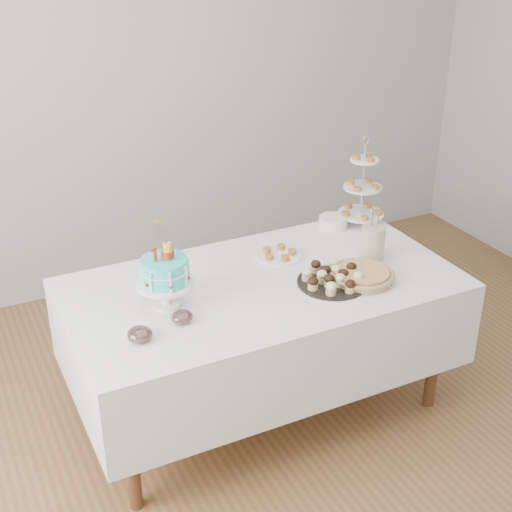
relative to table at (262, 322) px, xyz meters
name	(u,v)px	position (x,y,z in m)	size (l,w,h in m)	color
floor	(289,441)	(0.00, -0.30, -0.54)	(5.00, 5.00, 0.00)	brown
walls	(295,192)	(0.00, -0.30, 0.81)	(5.04, 4.04, 2.70)	#ADB0B2
table	(262,322)	(0.00, 0.00, 0.00)	(1.92, 1.02, 0.77)	silver
birthday_cake	(166,285)	(-0.50, -0.01, 0.34)	(0.27, 0.27, 0.41)	white
cupcake_tray	(333,277)	(0.30, -0.16, 0.27)	(0.34, 0.34, 0.08)	black
pie	(362,275)	(0.44, -0.20, 0.26)	(0.32, 0.32, 0.05)	tan
tiered_stand	(363,188)	(0.83, 0.39, 0.44)	(0.27, 0.27, 0.52)	silver
plate_stack	(333,222)	(0.65, 0.40, 0.26)	(0.16, 0.16, 0.06)	white
pastry_plate	(279,254)	(0.20, 0.21, 0.24)	(0.24, 0.24, 0.04)	white
jam_bowl_a	(140,334)	(-0.70, -0.23, 0.26)	(0.11, 0.11, 0.07)	silver
jam_bowl_b	(182,317)	(-0.48, -0.17, 0.25)	(0.10, 0.10, 0.06)	silver
utensil_pitcher	(373,242)	(0.62, -0.03, 0.33)	(0.13, 0.12, 0.28)	beige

